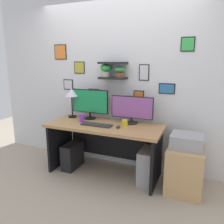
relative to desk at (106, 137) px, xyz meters
The scene contains 14 objects.
ground_plane 0.54m from the desk, 90.00° to the right, with size 8.00×8.00×0.00m, color tan.
back_wall_assembly 0.90m from the desk, 90.20° to the left, with size 4.40×0.24×2.70m.
desk is the anchor object (origin of this frame).
monitor_left 0.59m from the desk, 154.31° to the left, with size 0.60×0.18×0.46m.
monitor_right 0.56m from the desk, 25.69° to the left, with size 0.62×0.18×0.39m.
keyboard 0.27m from the desk, 119.91° to the right, with size 0.44×0.14×0.02m, color #2D2D33.
computer_mouse 0.35m from the desk, 27.71° to the right, with size 0.06×0.09×0.03m, color #2D2D33.
desk_lamp 0.88m from the desk, 168.00° to the left, with size 0.21×0.21×0.46m.
coffee_mug 0.39m from the desk, ahead, with size 0.08×0.08×0.09m, color yellow.
water_cup 0.45m from the desk, behind, with size 0.07×0.07×0.11m, color purple.
drawer_cabinet 1.15m from the desk, ahead, with size 0.44×0.50×0.58m, color tan.
printer 1.13m from the desk, ahead, with size 0.38×0.34×0.17m, color #9E9EA3.
computer_tower_left 0.64m from the desk, behind, with size 0.18×0.40×0.39m, color black.
computer_tower_right 0.70m from the desk, ahead, with size 0.18×0.40×0.47m, color #99999E.
Camera 1 is at (1.28, -2.74, 1.63)m, focal length 35.63 mm.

